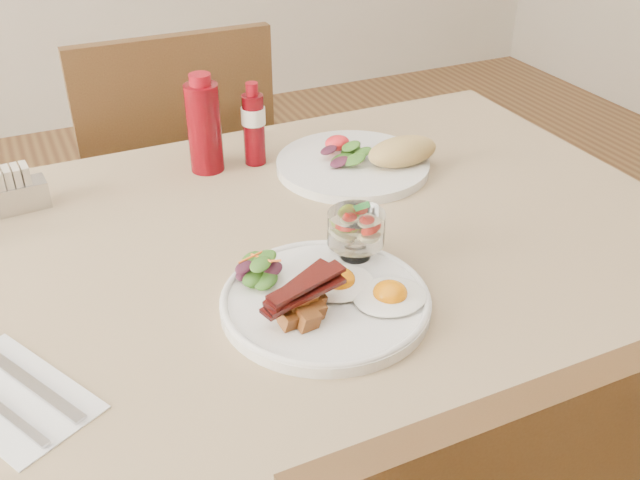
% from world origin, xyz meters
% --- Properties ---
extents(table, '(1.33, 0.88, 0.75)m').
position_xyz_m(table, '(0.00, 0.00, 0.66)').
color(table, '#513619').
rests_on(table, ground).
extents(chair_far, '(0.42, 0.42, 0.93)m').
position_xyz_m(chair_far, '(0.00, 0.66, 0.52)').
color(chair_far, '#513619').
rests_on(chair_far, ground).
extents(main_plate, '(0.28, 0.28, 0.02)m').
position_xyz_m(main_plate, '(0.01, -0.17, 0.76)').
color(main_plate, white).
rests_on(main_plate, table).
extents(fried_eggs, '(0.17, 0.16, 0.03)m').
position_xyz_m(fried_eggs, '(0.06, -0.18, 0.78)').
color(fried_eggs, white).
rests_on(fried_eggs, main_plate).
extents(bacon_potato_pile, '(0.12, 0.08, 0.05)m').
position_xyz_m(bacon_potato_pile, '(-0.04, -0.19, 0.79)').
color(bacon_potato_pile, brown).
rests_on(bacon_potato_pile, main_plate).
extents(side_salad, '(0.07, 0.07, 0.04)m').
position_xyz_m(side_salad, '(-0.06, -0.10, 0.79)').
color(side_salad, '#255516').
rests_on(side_salad, main_plate).
extents(fruit_cup, '(0.08, 0.08, 0.08)m').
position_xyz_m(fruit_cup, '(0.09, -0.09, 0.81)').
color(fruit_cup, white).
rests_on(fruit_cup, main_plate).
extents(second_plate, '(0.29, 0.28, 0.07)m').
position_xyz_m(second_plate, '(0.25, 0.18, 0.77)').
color(second_plate, white).
rests_on(second_plate, table).
extents(ketchup_bottle, '(0.06, 0.06, 0.18)m').
position_xyz_m(ketchup_bottle, '(-0.01, 0.30, 0.84)').
color(ketchup_bottle, '#5D050B').
rests_on(ketchup_bottle, table).
extents(hot_sauce_bottle, '(0.05, 0.05, 0.15)m').
position_xyz_m(hot_sauce_bottle, '(0.08, 0.29, 0.83)').
color(hot_sauce_bottle, '#5D050B').
rests_on(hot_sauce_bottle, table).
extents(sugar_caddy, '(0.09, 0.05, 0.08)m').
position_xyz_m(sugar_caddy, '(-0.33, 0.29, 0.78)').
color(sugar_caddy, '#B9B9BE').
rests_on(sugar_caddy, table).
extents(napkin_cutlery, '(0.20, 0.24, 0.01)m').
position_xyz_m(napkin_cutlery, '(-0.39, -0.17, 0.75)').
color(napkin_cutlery, white).
rests_on(napkin_cutlery, table).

